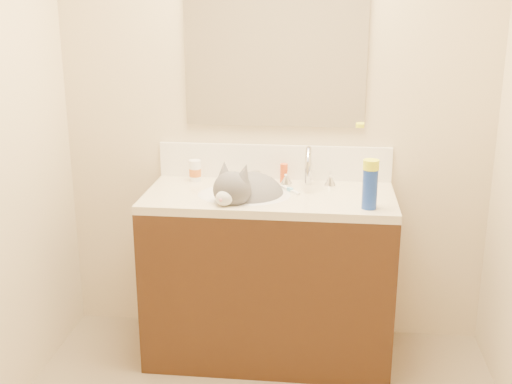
% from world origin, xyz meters
% --- Properties ---
extents(room_shell, '(2.24, 2.54, 2.52)m').
position_xyz_m(room_shell, '(0.00, 0.00, 1.49)').
color(room_shell, beige).
rests_on(room_shell, ground).
extents(vanity_cabinet, '(1.20, 0.55, 0.82)m').
position_xyz_m(vanity_cabinet, '(0.00, 0.97, 0.41)').
color(vanity_cabinet, '#381F0F').
rests_on(vanity_cabinet, ground).
extents(counter_slab, '(1.20, 0.55, 0.04)m').
position_xyz_m(counter_slab, '(0.00, 0.97, 0.84)').
color(counter_slab, beige).
rests_on(counter_slab, vanity_cabinet).
extents(basin, '(0.45, 0.36, 0.14)m').
position_xyz_m(basin, '(-0.12, 0.94, 0.79)').
color(basin, white).
rests_on(basin, vanity_cabinet).
extents(faucet, '(0.28, 0.20, 0.21)m').
position_xyz_m(faucet, '(0.18, 1.11, 0.95)').
color(faucet, silver).
rests_on(faucet, counter_slab).
extents(cat, '(0.45, 0.51, 0.35)m').
position_xyz_m(cat, '(-0.11, 0.95, 0.85)').
color(cat, '#525052').
rests_on(cat, basin).
extents(backsplash, '(1.20, 0.02, 0.18)m').
position_xyz_m(backsplash, '(0.00, 1.24, 0.95)').
color(backsplash, white).
rests_on(backsplash, counter_slab).
extents(mirror, '(0.90, 0.02, 0.80)m').
position_xyz_m(mirror, '(0.00, 1.24, 1.54)').
color(mirror, white).
rests_on(mirror, room_shell).
extents(pill_bottle, '(0.08, 0.08, 0.11)m').
position_xyz_m(pill_bottle, '(-0.40, 1.15, 0.91)').
color(pill_bottle, white).
rests_on(pill_bottle, counter_slab).
extents(pill_label, '(0.08, 0.08, 0.04)m').
position_xyz_m(pill_label, '(-0.40, 1.15, 0.91)').
color(pill_label, orange).
rests_on(pill_label, pill_bottle).
extents(silver_jar, '(0.06, 0.06, 0.06)m').
position_xyz_m(silver_jar, '(-0.09, 1.16, 0.89)').
color(silver_jar, '#B7B7BC').
rests_on(silver_jar, counter_slab).
extents(amber_bottle, '(0.04, 0.04, 0.10)m').
position_xyz_m(amber_bottle, '(0.05, 1.18, 0.91)').
color(amber_bottle, '#E8541B').
rests_on(amber_bottle, counter_slab).
extents(toothbrush, '(0.10, 0.14, 0.01)m').
position_xyz_m(toothbrush, '(0.10, 1.02, 0.87)').
color(toothbrush, white).
rests_on(toothbrush, counter_slab).
extents(toothbrush_head, '(0.03, 0.04, 0.02)m').
position_xyz_m(toothbrush_head, '(0.10, 1.02, 0.87)').
color(toothbrush_head, '#72C4F2').
rests_on(toothbrush_head, counter_slab).
extents(spray_can, '(0.08, 0.08, 0.18)m').
position_xyz_m(spray_can, '(0.46, 0.80, 0.95)').
color(spray_can, '#183AAE').
rests_on(spray_can, counter_slab).
extents(spray_cap, '(0.08, 0.08, 0.04)m').
position_xyz_m(spray_cap, '(0.46, 0.80, 1.06)').
color(spray_cap, '#EEFC1A').
rests_on(spray_cap, spray_can).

